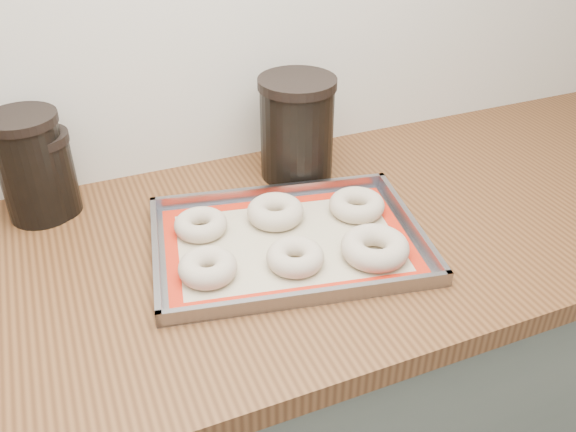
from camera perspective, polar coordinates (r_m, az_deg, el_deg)
name	(u,v)px	position (r m, az deg, el deg)	size (l,w,h in m)	color
cabinet	(228,430)	(1.38, -5.68, -19.31)	(3.00, 0.65, 0.86)	#5C6357
countertop	(213,262)	(1.06, -6.99, -4.32)	(3.06, 0.68, 0.04)	brown
baking_tray	(288,242)	(1.06, 0.00, -2.41)	(0.51, 0.41, 0.03)	gray
baking_mat	(288,243)	(1.06, 0.00, -2.50)	(0.47, 0.36, 0.00)	#C6B793
bagel_front_left	(208,268)	(0.98, -7.52, -4.81)	(0.09, 0.09, 0.04)	beige
bagel_front_mid	(295,257)	(1.00, 0.69, -3.85)	(0.10, 0.10, 0.03)	beige
bagel_front_right	(375,248)	(1.02, 8.13, -2.95)	(0.11, 0.11, 0.04)	beige
bagel_back_left	(201,225)	(1.09, -8.17, -0.80)	(0.09, 0.09, 0.03)	beige
bagel_back_mid	(275,212)	(1.11, -1.19, 0.41)	(0.10, 0.10, 0.04)	beige
bagel_back_right	(357,205)	(1.14, 6.46, 1.04)	(0.10, 0.10, 0.03)	beige
canister_left	(32,166)	(1.19, -22.82, 4.32)	(0.12, 0.12, 0.20)	black
canister_mid	(47,174)	(1.20, -21.60, 3.71)	(0.10, 0.10, 0.16)	black
canister_right	(297,128)	(1.23, 0.84, 8.26)	(0.15, 0.15, 0.21)	black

